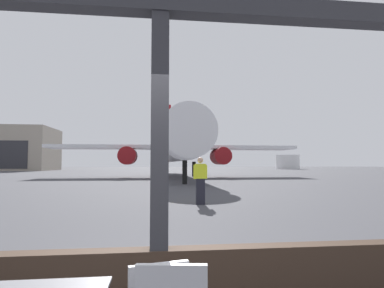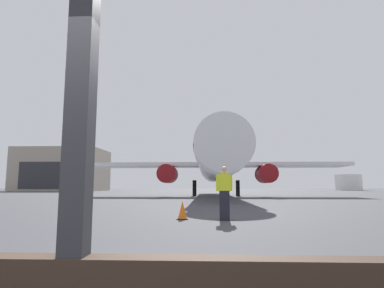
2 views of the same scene
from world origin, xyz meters
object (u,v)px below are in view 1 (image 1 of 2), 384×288
Objects in this scene: traffic_cone at (163,196)px; distant_hangar at (10,149)px; fuel_storage_tank at (288,162)px; ground_crew_worker at (200,180)px; airplane at (175,145)px.

distant_hangar is (-32.78, 62.69, 4.53)m from traffic_cone.
fuel_storage_tank is at bearing 63.19° from traffic_cone.
airplane is at bearing 88.82° from ground_crew_worker.
ground_crew_worker is (-0.49, -23.83, -2.74)m from airplane.
fuel_storage_tank is (35.64, 50.69, -1.64)m from airplane.
distant_hangar reaches higher than fuel_storage_tank.
traffic_cone is at bearing -62.40° from distant_hangar.
airplane is 18.71× the size of ground_crew_worker.
ground_crew_worker is at bearing -11.85° from traffic_cone.
airplane reaches higher than distant_hangar.
traffic_cone is at bearing -116.81° from fuel_storage_tank.
airplane is 23.85m from traffic_cone.
ground_crew_worker reaches higher than traffic_cone.
airplane is 52.30m from distant_hangar.
distant_hangar is at bearing -170.68° from fuel_storage_tank.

